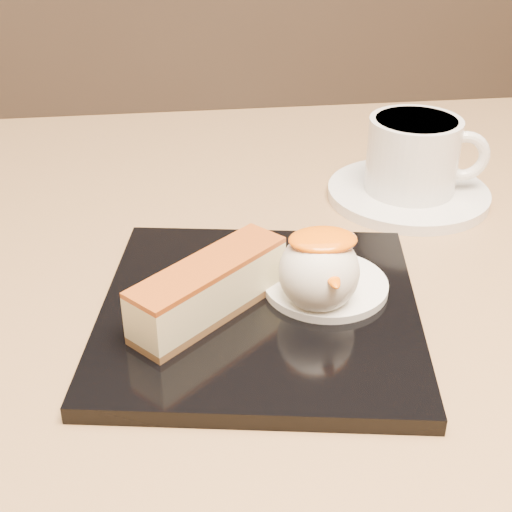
{
  "coord_description": "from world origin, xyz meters",
  "views": [
    {
      "loc": [
        -0.06,
        -0.46,
        1.01
      ],
      "look_at": [
        -0.01,
        -0.03,
        0.76
      ],
      "focal_mm": 50.0,
      "sensor_mm": 36.0,
      "label": 1
    }
  ],
  "objects": [
    {
      "name": "cream_smear",
      "position": [
        0.04,
        -0.03,
        0.73
      ],
      "size": [
        0.09,
        0.09,
        0.01
      ],
      "primitive_type": "cylinder",
      "color": "white",
      "rests_on": "dessert_plate"
    },
    {
      "name": "mango_sauce",
      "position": [
        0.04,
        -0.05,
        0.78
      ],
      "size": [
        0.05,
        0.04,
        0.01
      ],
      "primitive_type": "ellipsoid",
      "color": "#FF6A08",
      "rests_on": "ice_cream_scoop"
    },
    {
      "name": "cheesecake",
      "position": [
        -0.04,
        -0.05,
        0.75
      ],
      "size": [
        0.11,
        0.11,
        0.04
      ],
      "rotation": [
        0.0,
        0.0,
        0.73
      ],
      "color": "brown",
      "rests_on": "dessert_plate"
    },
    {
      "name": "saucer",
      "position": [
        0.16,
        0.13,
        0.72
      ],
      "size": [
        0.15,
        0.15,
        0.01
      ],
      "primitive_type": "cylinder",
      "color": "white",
      "rests_on": "table"
    },
    {
      "name": "dessert_plate",
      "position": [
        -0.01,
        -0.05,
        0.73
      ],
      "size": [
        0.25,
        0.25,
        0.01
      ],
      "primitive_type": "cube",
      "rotation": [
        0.0,
        0.0,
        -0.17
      ],
      "color": "black",
      "rests_on": "table"
    },
    {
      "name": "table",
      "position": [
        0.0,
        0.0,
        0.56
      ],
      "size": [
        0.8,
        0.8,
        0.72
      ],
      "color": "black",
      "rests_on": "ground"
    },
    {
      "name": "mint_sprig",
      "position": [
        0.01,
        -0.01,
        0.74
      ],
      "size": [
        0.03,
        0.02,
        0.0
      ],
      "color": "green",
      "rests_on": "cream_smear"
    },
    {
      "name": "ice_cream_scoop",
      "position": [
        0.03,
        -0.05,
        0.76
      ],
      "size": [
        0.06,
        0.06,
        0.06
      ],
      "primitive_type": "sphere",
      "color": "white",
      "rests_on": "cream_smear"
    },
    {
      "name": "coffee_cup",
      "position": [
        0.16,
        0.13,
        0.77
      ],
      "size": [
        0.11,
        0.08,
        0.07
      ],
      "rotation": [
        0.0,
        0.0,
        -0.19
      ],
      "color": "white",
      "rests_on": "saucer"
    }
  ]
}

